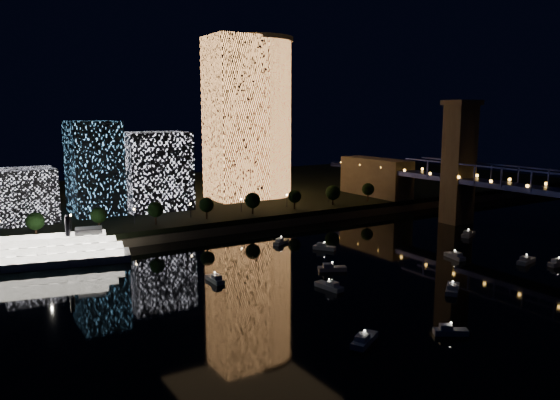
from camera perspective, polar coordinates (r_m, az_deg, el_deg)
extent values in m
plane|color=black|center=(157.88, 16.21, -7.89)|extent=(520.00, 520.00, 0.00)
cube|color=black|center=(287.13, -8.04, 0.54)|extent=(420.00, 160.00, 5.00)
cube|color=#6B5E4C|center=(219.06, 0.19, -2.35)|extent=(420.00, 6.00, 3.00)
cylinder|color=#FF9E51|center=(264.71, -2.35, 8.35)|extent=(32.00, 32.00, 72.82)
cylinder|color=#6B5E4C|center=(266.77, -2.40, 16.41)|extent=(34.00, 34.00, 2.00)
cube|color=#FF9E51|center=(254.28, -4.72, 8.42)|extent=(23.27, 23.27, 74.03)
cube|color=white|center=(233.88, -12.90, 3.01)|extent=(26.10, 22.08, 32.12)
cube|color=#5DB8FF|center=(229.56, -18.86, 3.22)|extent=(18.42, 23.95, 36.84)
cube|color=white|center=(221.26, -24.95, 0.44)|extent=(19.91, 18.10, 19.91)
cube|color=#6B5E4C|center=(234.04, 18.17, 3.51)|extent=(11.00, 9.00, 48.00)
cube|color=#6B5E4C|center=(233.08, 18.48, 9.63)|extent=(13.00, 11.00, 2.00)
cube|color=#6B5E4C|center=(270.21, 9.95, 1.87)|extent=(12.00, 40.00, 23.00)
cube|color=navy|center=(207.72, 25.23, 1.72)|extent=(0.50, 0.50, 7.00)
cube|color=navy|center=(221.63, 20.05, 2.46)|extent=(0.50, 0.50, 7.00)
cube|color=navy|center=(237.16, 15.52, 3.09)|extent=(0.50, 0.50, 7.00)
sphere|color=#FFA838|center=(227.08, 18.18, 2.28)|extent=(1.20, 1.20, 1.20)
sphere|color=#FFA838|center=(258.22, 10.55, 3.37)|extent=(1.20, 1.20, 1.20)
cube|color=silver|center=(178.42, -23.01, -5.90)|extent=(48.30, 20.78, 2.35)
cube|color=white|center=(177.88, -23.06, -5.20)|extent=(44.26, 18.96, 2.16)
cube|color=white|center=(177.38, -23.10, -4.52)|extent=(40.21, 17.15, 2.16)
cube|color=white|center=(176.91, -23.15, -3.84)|extent=(34.26, 14.92, 2.16)
cube|color=silver|center=(175.97, -19.36, -3.06)|extent=(8.94, 7.45, 1.77)
cylinder|color=black|center=(173.80, -21.34, -2.60)|extent=(1.37, 1.37, 5.88)
cylinder|color=black|center=(177.64, -21.30, -2.35)|extent=(1.37, 1.37, 5.88)
cube|color=silver|center=(149.96, -6.82, -8.25)|extent=(2.50, 7.57, 1.20)
cube|color=silver|center=(148.66, -6.64, -7.96)|extent=(1.99, 2.66, 1.00)
sphere|color=white|center=(149.37, -6.84, -7.52)|extent=(0.36, 0.36, 0.36)
cube|color=silver|center=(180.31, 17.79, -5.63)|extent=(4.08, 8.21, 1.20)
cube|color=silver|center=(179.14, 18.04, -5.38)|extent=(2.57, 3.11, 1.00)
sphere|color=white|center=(179.82, 17.82, -5.02)|extent=(0.36, 0.36, 0.36)
cube|color=silver|center=(120.89, 17.40, -13.01)|extent=(7.04, 5.59, 1.20)
cube|color=silver|center=(120.20, 16.94, -12.56)|extent=(3.01, 2.82, 1.00)
sphere|color=white|center=(120.16, 17.45, -12.13)|extent=(0.36, 0.36, 0.36)
cube|color=silver|center=(190.11, 0.11, -4.42)|extent=(7.47, 5.43, 1.20)
cube|color=silver|center=(188.95, -0.05, -4.17)|extent=(3.11, 2.85, 1.00)
sphere|color=white|center=(189.65, 0.11, -3.84)|extent=(0.36, 0.36, 0.36)
cube|color=silver|center=(143.81, 5.14, -9.00)|extent=(3.86, 8.63, 1.20)
cube|color=silver|center=(142.64, 5.51, -8.69)|extent=(2.57, 3.20, 1.00)
sphere|color=white|center=(143.20, 5.15, -8.24)|extent=(0.36, 0.36, 0.36)
cube|color=silver|center=(159.43, 5.48, -7.16)|extent=(8.42, 5.90, 1.20)
cube|color=silver|center=(158.90, 5.05, -6.80)|extent=(3.47, 3.14, 1.00)
sphere|color=white|center=(158.88, 5.49, -6.47)|extent=(0.36, 0.36, 0.36)
cube|color=silver|center=(183.64, 27.10, -5.95)|extent=(7.36, 2.91, 1.20)
cube|color=silver|center=(182.52, 26.92, -5.67)|extent=(2.67, 2.08, 1.00)
sphere|color=white|center=(183.16, 27.15, -5.35)|extent=(0.36, 0.36, 0.36)
cube|color=silver|center=(213.61, 19.07, -3.41)|extent=(9.24, 6.25, 1.20)
cube|color=silver|center=(212.13, 19.00, -3.19)|extent=(3.78, 3.38, 1.00)
sphere|color=white|center=(213.20, 19.10, -2.89)|extent=(0.36, 0.36, 0.36)
cube|color=silver|center=(148.19, 17.58, -8.85)|extent=(9.10, 7.92, 1.20)
cube|color=silver|center=(146.54, 17.56, -8.60)|extent=(4.01, 3.85, 1.00)
sphere|color=white|center=(147.59, 17.62, -8.11)|extent=(0.36, 0.36, 0.36)
cube|color=silver|center=(113.06, 8.82, -14.28)|extent=(8.82, 6.56, 1.20)
cube|color=silver|center=(111.51, 8.59, -14.00)|extent=(3.70, 3.40, 1.00)
sphere|color=white|center=(112.28, 8.84, -13.35)|extent=(0.36, 0.36, 0.36)
cube|color=silver|center=(182.75, 24.34, -5.83)|extent=(8.81, 4.65, 1.20)
cube|color=silver|center=(181.33, 24.22, -5.57)|extent=(3.39, 2.84, 1.00)
sphere|color=white|center=(182.27, 24.38, -5.22)|extent=(0.36, 0.36, 0.36)
cube|color=silver|center=(182.85, 4.66, -5.01)|extent=(6.17, 7.54, 1.20)
cube|color=silver|center=(182.96, 4.33, -4.64)|extent=(3.08, 3.26, 1.00)
sphere|color=white|center=(182.37, 4.67, -4.40)|extent=(0.36, 0.36, 0.36)
cylinder|color=black|center=(193.69, -24.14, -3.05)|extent=(0.70, 0.70, 4.00)
sphere|color=black|center=(193.03, -24.20, -2.03)|extent=(5.92, 5.92, 5.92)
cylinder|color=black|center=(197.07, -18.37, -2.51)|extent=(0.70, 0.70, 4.00)
sphere|color=black|center=(196.42, -18.42, -1.51)|extent=(5.50, 5.50, 5.50)
cylinder|color=black|center=(202.38, -12.86, -1.96)|extent=(0.70, 0.70, 4.00)
sphere|color=black|center=(201.74, -12.90, -0.99)|extent=(5.65, 5.65, 5.65)
cylinder|color=black|center=(209.47, -7.68, -1.44)|extent=(0.70, 0.70, 4.00)
sphere|color=black|center=(208.85, -7.70, -0.49)|extent=(5.72, 5.72, 5.72)
cylinder|color=black|center=(218.17, -2.88, -0.94)|extent=(0.70, 0.70, 4.00)
sphere|color=black|center=(217.58, -2.88, -0.03)|extent=(6.30, 6.30, 6.30)
cylinder|color=black|center=(228.29, 1.53, -0.47)|extent=(0.70, 0.70, 4.00)
sphere|color=black|center=(227.73, 1.53, 0.39)|extent=(5.54, 5.54, 5.54)
cylinder|color=black|center=(239.66, 5.54, -0.05)|extent=(0.70, 0.70, 4.00)
sphere|color=black|center=(239.12, 5.55, 0.78)|extent=(6.55, 6.55, 6.55)
cylinder|color=black|center=(252.11, 9.17, 0.34)|extent=(0.70, 0.70, 4.00)
sphere|color=black|center=(251.59, 9.19, 1.12)|extent=(5.68, 5.68, 5.68)
cylinder|color=black|center=(198.53, -27.24, -2.84)|extent=(0.24, 0.24, 5.00)
cylinder|color=black|center=(201.18, -20.99, -2.27)|extent=(0.24, 0.24, 5.00)
sphere|color=#FFCC7F|center=(200.67, -21.04, -1.49)|extent=(0.70, 0.70, 0.70)
cylinder|color=black|center=(206.14, -14.98, -1.70)|extent=(0.24, 0.24, 5.00)
sphere|color=#FFCC7F|center=(205.65, -15.02, -0.94)|extent=(0.70, 0.70, 0.70)
cylinder|color=black|center=(213.28, -9.32, -1.15)|extent=(0.24, 0.24, 5.00)
sphere|color=#FFCC7F|center=(212.80, -9.34, -0.41)|extent=(0.70, 0.70, 0.70)
cylinder|color=black|center=(222.37, -4.07, -0.62)|extent=(0.24, 0.24, 5.00)
sphere|color=#FFCC7F|center=(221.91, -4.08, 0.09)|extent=(0.70, 0.70, 0.70)
cylinder|color=black|center=(233.19, 0.73, -0.14)|extent=(0.24, 0.24, 5.00)
sphere|color=#FFCC7F|center=(232.75, 0.73, 0.54)|extent=(0.70, 0.70, 0.70)
cylinder|color=black|center=(245.50, 5.07, 0.30)|extent=(0.24, 0.24, 5.00)
sphere|color=#FFCC7F|center=(245.09, 5.08, 0.95)|extent=(0.70, 0.70, 0.70)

